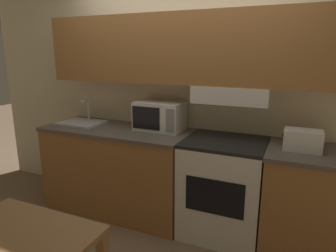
{
  "coord_description": "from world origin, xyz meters",
  "views": [
    {
      "loc": [
        1.1,
        -2.95,
        1.73
      ],
      "look_at": [
        0.05,
        -0.58,
        1.09
      ],
      "focal_mm": 32.0,
      "sensor_mm": 36.0,
      "label": 1
    }
  ],
  "objects": [
    {
      "name": "ground_plane",
      "position": [
        0.0,
        0.0,
        0.0
      ],
      "size": [
        16.0,
        16.0,
        0.0
      ],
      "primitive_type": "plane",
      "color": "#7F664C"
    },
    {
      "name": "sink_basin",
      "position": [
        -1.13,
        -0.33,
        0.96
      ],
      "size": [
        0.48,
        0.37,
        0.26
      ],
      "color": "#B7BABF",
      "rests_on": "lower_counter_main"
    },
    {
      "name": "lower_counter_main",
      "position": [
        -0.66,
        -0.33,
        0.47
      ],
      "size": [
        1.6,
        0.68,
        0.94
      ],
      "color": "#A36B38",
      "rests_on": "ground_plane"
    },
    {
      "name": "wall_back",
      "position": [
        0.01,
        -0.07,
        1.5
      ],
      "size": [
        5.31,
        0.38,
        2.55
      ],
      "color": "beige",
      "rests_on": "ground_plane"
    },
    {
      "name": "stove_range",
      "position": [
        0.51,
        -0.32,
        0.47
      ],
      "size": [
        0.74,
        0.65,
        0.94
      ],
      "color": "white",
      "rests_on": "ground_plane"
    },
    {
      "name": "toaster",
      "position": [
        1.16,
        -0.34,
        1.03
      ],
      "size": [
        0.31,
        0.19,
        0.17
      ],
      "color": "white",
      "rests_on": "lower_counter_right_stub"
    },
    {
      "name": "microwave",
      "position": [
        -0.21,
        -0.2,
        1.09
      ],
      "size": [
        0.49,
        0.33,
        0.29
      ],
      "color": "white",
      "rests_on": "lower_counter_main"
    },
    {
      "name": "lower_counter_right_stub",
      "position": [
        1.18,
        -0.33,
        0.47
      ],
      "size": [
        0.58,
        0.68,
        0.94
      ],
      "color": "#A36B38",
      "rests_on": "ground_plane"
    }
  ]
}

